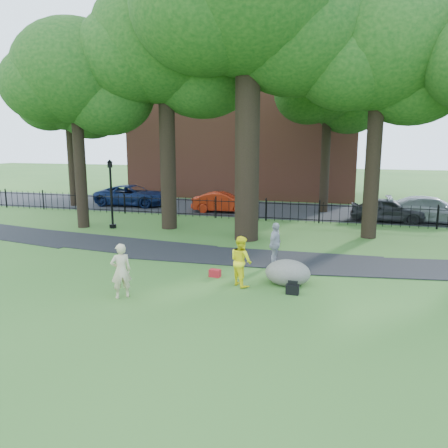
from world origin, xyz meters
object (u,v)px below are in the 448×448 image
(lamppost, at_px, (111,195))
(red_sedan, at_px, (223,202))
(boulder, at_px, (288,271))
(big_tree, at_px, (252,6))
(man, at_px, (241,261))
(woman, at_px, (121,271))

(lamppost, bearing_deg, red_sedan, 35.97)
(boulder, distance_m, red_sedan, 14.26)
(big_tree, height_order, red_sedan, big_tree)
(lamppost, distance_m, red_sedan, 7.78)
(man, height_order, boulder, man)
(boulder, relative_size, lamppost, 0.41)
(lamppost, height_order, red_sedan, lamppost)
(big_tree, bearing_deg, boulder, -66.56)
(big_tree, bearing_deg, woman, -103.03)
(man, relative_size, boulder, 1.11)
(woman, relative_size, lamppost, 0.46)
(man, bearing_deg, red_sedan, -29.06)
(red_sedan, bearing_deg, woman, 179.95)
(woman, height_order, red_sedan, woman)
(lamppost, xyz_separation_m, red_sedan, (4.22, 6.45, -1.12))
(big_tree, xyz_separation_m, lamppost, (-7.51, 0.61, -8.38))
(woman, xyz_separation_m, boulder, (4.54, 2.58, -0.39))
(lamppost, bearing_deg, boulder, -53.84)
(woman, bearing_deg, red_sedan, -125.72)
(woman, relative_size, red_sedan, 0.42)
(man, distance_m, boulder, 1.57)
(man, distance_m, red_sedan, 14.26)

